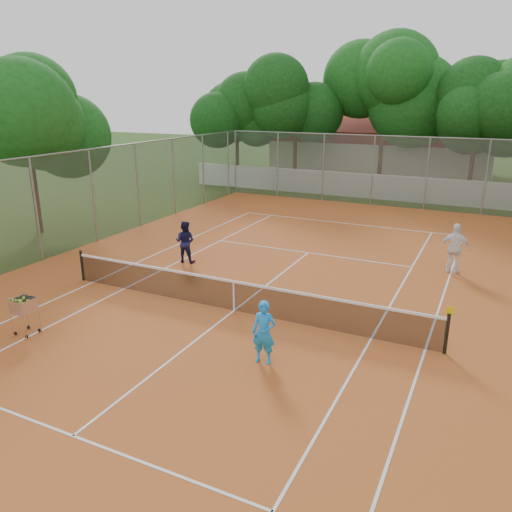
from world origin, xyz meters
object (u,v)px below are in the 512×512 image
at_px(tennis_net, 234,295).
at_px(player_far_right, 455,248).
at_px(player_far_left, 185,242).
at_px(clubhouse, 383,148).
at_px(player_near, 264,332).
at_px(ball_hopper, 25,315).

xyz_separation_m(tennis_net, player_far_right, (5.52, 6.42, 0.42)).
relative_size(player_far_left, player_far_right, 0.88).
relative_size(clubhouse, player_near, 10.52).
bearing_deg(ball_hopper, player_near, -1.98).
relative_size(tennis_net, ball_hopper, 10.65).
distance_m(player_near, player_far_left, 8.14).
bearing_deg(tennis_net, clubhouse, 93.95).
distance_m(player_far_right, ball_hopper, 14.14).
bearing_deg(player_far_left, clubhouse, -104.67).
height_order(clubhouse, ball_hopper, clubhouse).
height_order(tennis_net, clubhouse, clubhouse).
height_order(player_near, ball_hopper, player_near).
bearing_deg(player_far_left, player_near, 126.15).
bearing_deg(player_near, ball_hopper, -174.97).
xyz_separation_m(clubhouse, player_far_right, (7.52, -22.58, -1.27)).
bearing_deg(player_far_left, tennis_net, 129.34).
bearing_deg(ball_hopper, clubhouse, 71.31).
xyz_separation_m(tennis_net, ball_hopper, (-4.28, -3.76, 0.07)).
bearing_deg(player_far_right, ball_hopper, 41.79).
height_order(tennis_net, player_far_right, player_far_right).
bearing_deg(player_far_right, player_far_left, 14.33).
xyz_separation_m(player_near, player_far_right, (3.46, 8.75, 0.13)).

